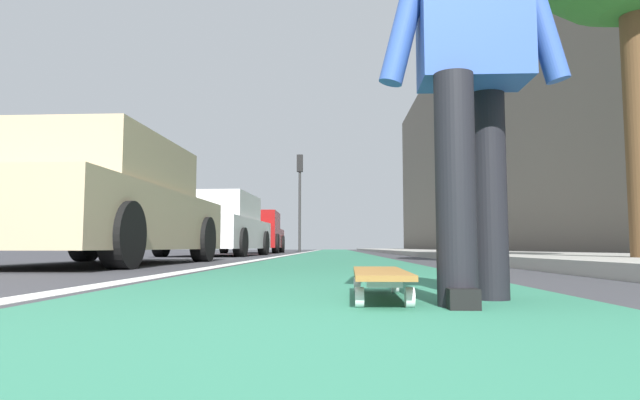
{
  "coord_description": "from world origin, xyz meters",
  "views": [
    {
      "loc": [
        -1.08,
        -0.06,
        0.2
      ],
      "look_at": [
        9.21,
        0.23,
        1.1
      ],
      "focal_mm": 30.66,
      "sensor_mm": 36.0,
      "label": 1
    }
  ],
  "objects_px": {
    "parked_car_near": "(100,205)",
    "parked_car_mid": "(217,226)",
    "skateboard": "(380,276)",
    "skater_person": "(472,54)",
    "traffic_light": "(300,185)",
    "parked_car_far": "(255,233)"
  },
  "relations": [
    {
      "from": "skater_person",
      "to": "parked_car_near",
      "type": "xyz_separation_m",
      "value": [
        4.39,
        3.34,
        -0.23
      ]
    },
    {
      "from": "skater_person",
      "to": "traffic_light",
      "type": "bearing_deg",
      "value": 5.34
    },
    {
      "from": "skateboard",
      "to": "parked_car_mid",
      "type": "bearing_deg",
      "value": 15.47
    },
    {
      "from": "parked_car_near",
      "to": "traffic_light",
      "type": "xyz_separation_m",
      "value": [
        18.92,
        -1.16,
        2.41
      ]
    },
    {
      "from": "skateboard",
      "to": "traffic_light",
      "type": "distance_m",
      "value": 23.43
    },
    {
      "from": "skater_person",
      "to": "traffic_light",
      "type": "relative_size",
      "value": 0.36
    },
    {
      "from": "traffic_light",
      "to": "parked_car_mid",
      "type": "bearing_deg",
      "value": 174.39
    },
    {
      "from": "parked_car_mid",
      "to": "parked_car_far",
      "type": "distance_m",
      "value": 6.67
    },
    {
      "from": "skater_person",
      "to": "parked_car_near",
      "type": "bearing_deg",
      "value": 37.25
    },
    {
      "from": "skater_person",
      "to": "parked_car_far",
      "type": "bearing_deg",
      "value": 11.0
    },
    {
      "from": "skateboard",
      "to": "skater_person",
      "type": "bearing_deg",
      "value": -113.32
    },
    {
      "from": "skater_person",
      "to": "parked_car_far",
      "type": "height_order",
      "value": "skater_person"
    },
    {
      "from": "skater_person",
      "to": "parked_car_mid",
      "type": "bearing_deg",
      "value": 16.92
    },
    {
      "from": "parked_car_mid",
      "to": "parked_car_far",
      "type": "xyz_separation_m",
      "value": [
        6.67,
        0.08,
        0.01
      ]
    },
    {
      "from": "parked_car_far",
      "to": "traffic_light",
      "type": "xyz_separation_m",
      "value": [
        5.53,
        -1.28,
        2.4
      ]
    },
    {
      "from": "parked_car_near",
      "to": "parked_car_mid",
      "type": "bearing_deg",
      "value": 0.34
    },
    {
      "from": "parked_car_near",
      "to": "parked_car_mid",
      "type": "relative_size",
      "value": 0.99
    },
    {
      "from": "skateboard",
      "to": "parked_car_near",
      "type": "distance_m",
      "value": 5.23
    },
    {
      "from": "skater_person",
      "to": "parked_car_near",
      "type": "distance_m",
      "value": 5.52
    },
    {
      "from": "skateboard",
      "to": "parked_car_near",
      "type": "xyz_separation_m",
      "value": [
        4.24,
        2.99,
        0.62
      ]
    },
    {
      "from": "skater_person",
      "to": "traffic_light",
      "type": "height_order",
      "value": "traffic_light"
    },
    {
      "from": "parked_car_near",
      "to": "parked_car_mid",
      "type": "height_order",
      "value": "parked_car_near"
    }
  ]
}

